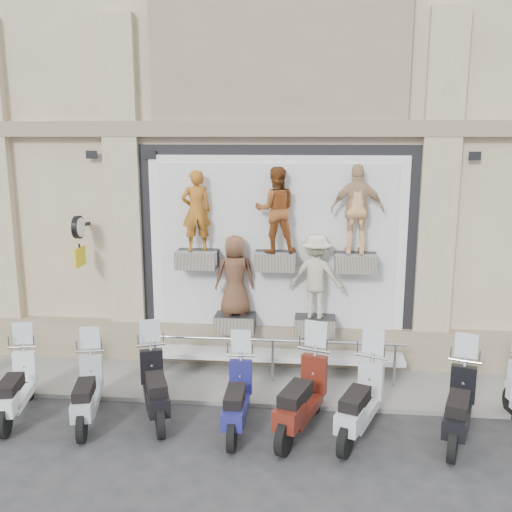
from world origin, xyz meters
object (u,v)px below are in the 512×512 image
object	(u,v)px
guard_rail	(273,362)
clock_sign_bracket	(79,234)
scooter_g	(361,389)
scooter_h	(460,393)
scooter_f	(302,384)
scooter_e	(237,386)
scooter_d	(155,375)
scooter_b	(15,376)
scooter_c	(86,381)

from	to	relation	value
guard_rail	clock_sign_bracket	bearing A→B (deg)	173.16
scooter_g	scooter_h	xyz separation A→B (m)	(1.53, 0.03, -0.02)
scooter_f	scooter_g	bearing A→B (deg)	17.27
scooter_h	scooter_e	bearing A→B (deg)	-160.66
scooter_d	scooter_g	bearing A→B (deg)	-25.58
scooter_b	scooter_f	size ratio (longest dim) A/B	0.89
scooter_b	scooter_f	distance (m)	4.83
scooter_b	scooter_e	xyz separation A→B (m)	(3.78, -0.04, 0.00)
scooter_e	scooter_h	world-z (taller)	scooter_h
scooter_b	scooter_h	distance (m)	7.29
guard_rail	clock_sign_bracket	size ratio (longest dim) A/B	4.96
scooter_b	scooter_c	xyz separation A→B (m)	(1.26, -0.03, -0.01)
scooter_g	clock_sign_bracket	bearing A→B (deg)	178.68
scooter_b	scooter_g	world-z (taller)	scooter_g
scooter_d	scooter_f	xyz separation A→B (m)	(2.48, -0.24, 0.06)
scooter_b	scooter_h	size ratio (longest dim) A/B	0.96
scooter_d	scooter_h	size ratio (longest dim) A/B	0.99
clock_sign_bracket	scooter_d	world-z (taller)	clock_sign_bracket
guard_rail	scooter_d	distance (m)	2.44
clock_sign_bracket	scooter_b	xyz separation A→B (m)	(-0.34, -2.20, -2.05)
scooter_e	scooter_c	bearing A→B (deg)	179.18
guard_rail	scooter_f	size ratio (longest dim) A/B	2.45
scooter_g	scooter_h	world-z (taller)	scooter_g
clock_sign_bracket	scooter_c	xyz separation A→B (m)	(0.92, -2.23, -2.07)
scooter_h	scooter_c	bearing A→B (deg)	-160.86
clock_sign_bracket	scooter_c	size ratio (longest dim) A/B	0.56
scooter_b	guard_rail	bearing A→B (deg)	11.01
scooter_e	scooter_f	world-z (taller)	scooter_f
scooter_b	scooter_c	bearing A→B (deg)	-12.57
scooter_e	scooter_d	bearing A→B (deg)	169.23
scooter_f	scooter_g	size ratio (longest dim) A/B	1.05
clock_sign_bracket	scooter_b	world-z (taller)	clock_sign_bracket
clock_sign_bracket	scooter_g	bearing A→B (deg)	-22.53
scooter_h	scooter_b	bearing A→B (deg)	-161.12
guard_rail	clock_sign_bracket	distance (m)	4.57
guard_rail	scooter_f	xyz separation A→B (m)	(0.59, -1.76, 0.37)
guard_rail	scooter_g	size ratio (longest dim) A/B	2.58
clock_sign_bracket	scooter_b	size ratio (longest dim) A/B	0.55
scooter_g	scooter_f	bearing A→B (deg)	-160.02
scooter_f	scooter_e	bearing A→B (deg)	-160.82
scooter_g	scooter_e	bearing A→B (deg)	-159.01
scooter_b	scooter_f	world-z (taller)	scooter_f
scooter_c	scooter_d	world-z (taller)	scooter_d
clock_sign_bracket	scooter_f	bearing A→B (deg)	-26.39
scooter_e	scooter_f	distance (m)	1.05
scooter_b	scooter_h	bearing A→B (deg)	-11.37
scooter_f	guard_rail	bearing A→B (deg)	127.01
scooter_h	guard_rail	bearing A→B (deg)	169.15
scooter_b	scooter_c	distance (m)	1.26
scooter_c	scooter_e	size ratio (longest dim) A/B	0.98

